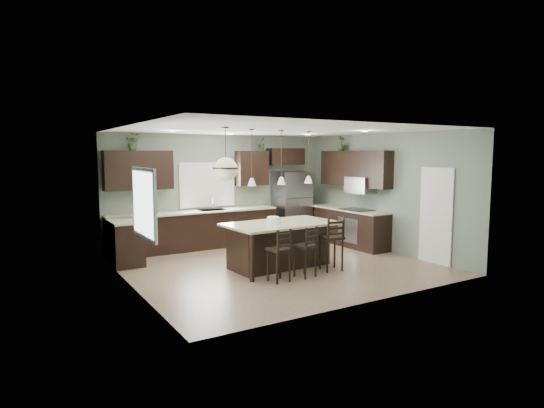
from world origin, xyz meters
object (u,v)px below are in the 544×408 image
at_px(serving_dish, 273,220).
at_px(plant_back_left, 133,142).
at_px(refrigerator, 292,205).
at_px(bar_stool_right, 331,243).
at_px(kitchen_island, 281,245).
at_px(bar_stool_center, 305,252).
at_px(bar_stool_left, 279,255).

relative_size(serving_dish, plant_back_left, 0.64).
distance_m(refrigerator, serving_dish, 3.32).
relative_size(serving_dish, bar_stool_right, 0.22).
relative_size(kitchen_island, bar_stool_right, 2.06).
height_order(bar_stool_center, plant_back_left, plant_back_left).
bearing_deg(refrigerator, plant_back_left, 177.53).
bearing_deg(bar_stool_left, bar_stool_center, -4.36).
height_order(kitchen_island, serving_dish, serving_dish).
height_order(kitchen_island, plant_back_left, plant_back_left).
bearing_deg(plant_back_left, kitchen_island, -50.37).
bearing_deg(bar_stool_right, plant_back_left, 142.26).
relative_size(refrigerator, bar_stool_right, 1.69).
xyz_separation_m(bar_stool_center, plant_back_left, (-2.23, 3.58, 2.10)).
distance_m(kitchen_island, serving_dish, 0.57).
bearing_deg(bar_stool_left, plant_back_left, 109.20).
distance_m(bar_stool_center, plant_back_left, 4.71).
distance_m(bar_stool_left, bar_stool_right, 1.33).
xyz_separation_m(bar_stool_right, plant_back_left, (-2.96, 3.44, 2.04)).
bearing_deg(bar_stool_right, refrigerator, 81.06).
distance_m(bar_stool_left, bar_stool_center, 0.59).
bearing_deg(bar_stool_right, bar_stool_left, -162.26).
distance_m(kitchen_island, bar_stool_center, 0.87).
height_order(bar_stool_left, plant_back_left, plant_back_left).
bearing_deg(serving_dish, bar_stool_left, -115.15).
xyz_separation_m(serving_dish, bar_stool_center, (0.19, -0.86, -0.51)).
distance_m(kitchen_island, plant_back_left, 4.11).
relative_size(serving_dish, bar_stool_left, 0.24).
relative_size(bar_stool_left, bar_stool_center, 1.01).
height_order(refrigerator, bar_stool_right, refrigerator).
height_order(bar_stool_left, bar_stool_right, bar_stool_right).
bearing_deg(serving_dish, kitchen_island, 3.20).
height_order(refrigerator, kitchen_island, refrigerator).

